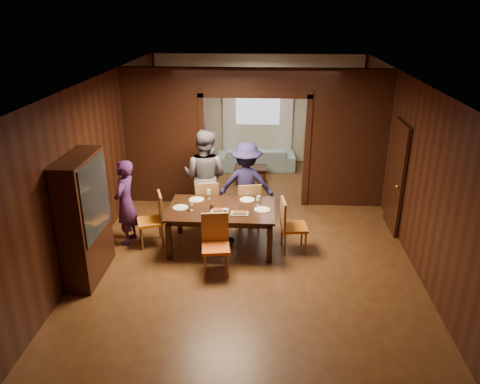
# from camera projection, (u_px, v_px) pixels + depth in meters

# --- Properties ---
(floor) EXTENTS (9.00, 9.00, 0.00)m
(floor) POSITION_uv_depth(u_px,v_px,m) (251.00, 236.00, 8.84)
(floor) COLOR #502B16
(floor) RESTS_ON ground
(ceiling) EXTENTS (5.50, 9.00, 0.02)m
(ceiling) POSITION_uv_depth(u_px,v_px,m) (253.00, 80.00, 7.75)
(ceiling) COLOR silver
(ceiling) RESTS_ON room_walls
(room_walls) EXTENTS (5.52, 9.01, 2.90)m
(room_walls) POSITION_uv_depth(u_px,v_px,m) (255.00, 132.00, 10.02)
(room_walls) COLOR black
(room_walls) RESTS_ON floor
(person_purple) EXTENTS (0.45, 0.62, 1.57)m
(person_purple) POSITION_uv_depth(u_px,v_px,m) (125.00, 203.00, 8.33)
(person_purple) COLOR #441E59
(person_purple) RESTS_ON floor
(person_grey) EXTENTS (1.09, 0.95, 1.88)m
(person_grey) POSITION_uv_depth(u_px,v_px,m) (205.00, 176.00, 9.12)
(person_grey) COLOR #5D5D65
(person_grey) RESTS_ON floor
(person_navy) EXTENTS (1.09, 0.65, 1.66)m
(person_navy) POSITION_uv_depth(u_px,v_px,m) (246.00, 184.00, 9.05)
(person_navy) COLOR #201D48
(person_navy) RESTS_ON floor
(sofa) EXTENTS (2.05, 0.90, 0.58)m
(sofa) POSITION_uv_depth(u_px,v_px,m) (256.00, 158.00, 12.29)
(sofa) COLOR #8EB0B9
(sofa) RESTS_ON floor
(serving_bowl) EXTENTS (0.28, 0.28, 0.07)m
(serving_bowl) POSITION_uv_depth(u_px,v_px,m) (227.00, 204.00, 8.24)
(serving_bowl) COLOR black
(serving_bowl) RESTS_ON dining_table
(dining_table) EXTENTS (1.86, 1.16, 0.76)m
(dining_table) POSITION_uv_depth(u_px,v_px,m) (222.00, 228.00, 8.31)
(dining_table) COLOR black
(dining_table) RESTS_ON floor
(coffee_table) EXTENTS (0.80, 0.50, 0.40)m
(coffee_table) POSITION_uv_depth(u_px,v_px,m) (251.00, 175.00, 11.39)
(coffee_table) COLOR black
(coffee_table) RESTS_ON floor
(chair_left) EXTENTS (0.56, 0.56, 0.97)m
(chair_left) POSITION_uv_depth(u_px,v_px,m) (150.00, 220.00, 8.37)
(chair_left) COLOR orange
(chair_left) RESTS_ON floor
(chair_right) EXTENTS (0.49, 0.49, 0.97)m
(chair_right) POSITION_uv_depth(u_px,v_px,m) (294.00, 225.00, 8.15)
(chair_right) COLOR #C45E12
(chair_right) RESTS_ON floor
(chair_far_l) EXTENTS (0.53, 0.53, 0.97)m
(chair_far_l) POSITION_uv_depth(u_px,v_px,m) (206.00, 203.00, 9.05)
(chair_far_l) COLOR #E04715
(chair_far_l) RESTS_ON floor
(chair_far_r) EXTENTS (0.51, 0.51, 0.97)m
(chair_far_r) POSITION_uv_depth(u_px,v_px,m) (248.00, 205.00, 8.98)
(chair_far_r) COLOR orange
(chair_far_r) RESTS_ON floor
(chair_near) EXTENTS (0.50, 0.50, 0.97)m
(chair_near) POSITION_uv_depth(u_px,v_px,m) (216.00, 246.00, 7.47)
(chair_near) COLOR #E55715
(chair_near) RESTS_ON floor
(hutch) EXTENTS (0.40, 1.20, 2.00)m
(hutch) POSITION_uv_depth(u_px,v_px,m) (85.00, 218.00, 7.22)
(hutch) COLOR black
(hutch) RESTS_ON floor
(door_right) EXTENTS (0.06, 0.90, 2.10)m
(door_right) POSITION_uv_depth(u_px,v_px,m) (396.00, 177.00, 8.76)
(door_right) COLOR black
(door_right) RESTS_ON floor
(window_far) EXTENTS (1.20, 0.03, 1.30)m
(window_far) POSITION_uv_depth(u_px,v_px,m) (258.00, 100.00, 12.31)
(window_far) COLOR silver
(window_far) RESTS_ON back_wall
(curtain_left) EXTENTS (0.35, 0.06, 2.40)m
(curtain_left) POSITION_uv_depth(u_px,v_px,m) (230.00, 117.00, 12.48)
(curtain_left) COLOR white
(curtain_left) RESTS_ON back_wall
(curtain_right) EXTENTS (0.35, 0.06, 2.40)m
(curtain_right) POSITION_uv_depth(u_px,v_px,m) (286.00, 118.00, 12.40)
(curtain_right) COLOR white
(curtain_right) RESTS_ON back_wall
(plate_left) EXTENTS (0.27, 0.27, 0.01)m
(plate_left) POSITION_uv_depth(u_px,v_px,m) (180.00, 208.00, 8.17)
(plate_left) COLOR silver
(plate_left) RESTS_ON dining_table
(plate_far_l) EXTENTS (0.27, 0.27, 0.01)m
(plate_far_l) POSITION_uv_depth(u_px,v_px,m) (197.00, 199.00, 8.51)
(plate_far_l) COLOR white
(plate_far_l) RESTS_ON dining_table
(plate_far_r) EXTENTS (0.27, 0.27, 0.01)m
(plate_far_r) POSITION_uv_depth(u_px,v_px,m) (247.00, 200.00, 8.50)
(plate_far_r) COLOR white
(plate_far_r) RESTS_ON dining_table
(plate_right) EXTENTS (0.27, 0.27, 0.01)m
(plate_right) POSITION_uv_depth(u_px,v_px,m) (262.00, 210.00, 8.09)
(plate_right) COLOR silver
(plate_right) RESTS_ON dining_table
(plate_near) EXTENTS (0.27, 0.27, 0.01)m
(plate_near) POSITION_uv_depth(u_px,v_px,m) (218.00, 216.00, 7.86)
(plate_near) COLOR white
(plate_near) RESTS_ON dining_table
(platter_a) EXTENTS (0.30, 0.20, 0.04)m
(platter_a) POSITION_uv_depth(u_px,v_px,m) (220.00, 210.00, 8.04)
(platter_a) COLOR gray
(platter_a) RESTS_ON dining_table
(platter_b) EXTENTS (0.30, 0.20, 0.04)m
(platter_b) POSITION_uv_depth(u_px,v_px,m) (240.00, 213.00, 7.93)
(platter_b) COLOR gray
(platter_b) RESTS_ON dining_table
(wineglass_left) EXTENTS (0.08, 0.08, 0.18)m
(wineglass_left) POSITION_uv_depth(u_px,v_px,m) (191.00, 206.00, 8.04)
(wineglass_left) COLOR silver
(wineglass_left) RESTS_ON dining_table
(wineglass_far) EXTENTS (0.08, 0.08, 0.18)m
(wineglass_far) POSITION_uv_depth(u_px,v_px,m) (209.00, 194.00, 8.52)
(wineglass_far) COLOR silver
(wineglass_far) RESTS_ON dining_table
(wineglass_right) EXTENTS (0.08, 0.08, 0.18)m
(wineglass_right) POSITION_uv_depth(u_px,v_px,m) (258.00, 201.00, 8.24)
(wineglass_right) COLOR silver
(wineglass_right) RESTS_ON dining_table
(tumbler) EXTENTS (0.07, 0.07, 0.14)m
(tumbler) POSITION_uv_depth(u_px,v_px,m) (225.00, 213.00, 7.82)
(tumbler) COLOR silver
(tumbler) RESTS_ON dining_table
(condiment_jar) EXTENTS (0.08, 0.08, 0.11)m
(condiment_jar) POSITION_uv_depth(u_px,v_px,m) (212.00, 206.00, 8.12)
(condiment_jar) COLOR #462210
(condiment_jar) RESTS_ON dining_table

